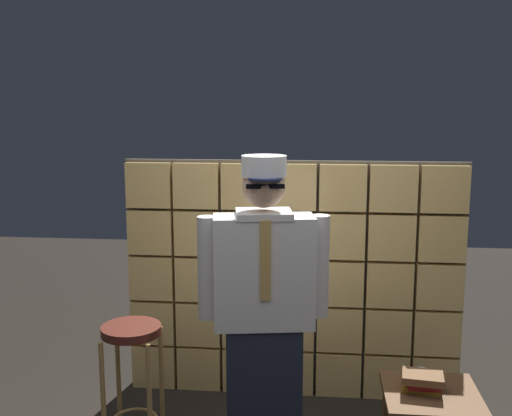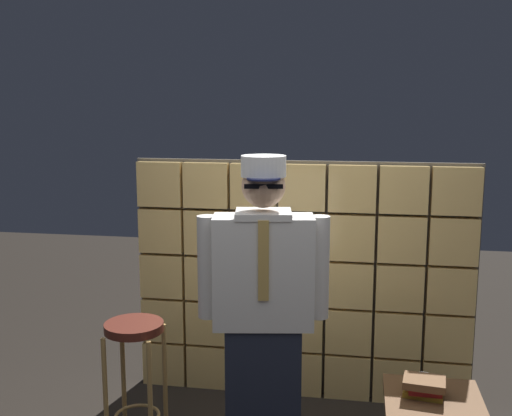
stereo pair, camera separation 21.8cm
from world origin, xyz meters
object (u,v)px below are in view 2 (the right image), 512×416
at_px(bar_stool, 135,358).
at_px(side_table, 433,409).
at_px(standing_person, 263,313).
at_px(book_stack, 424,387).
at_px(coffee_mug, 424,383).

height_order(bar_stool, side_table, bar_stool).
height_order(standing_person, book_stack, standing_person).
bearing_deg(bar_stool, standing_person, -1.51).
distance_m(standing_person, bar_stool, 0.82).
relative_size(bar_stool, coffee_mug, 6.53).
xyz_separation_m(standing_person, bar_stool, (-0.76, 0.02, -0.33)).
bearing_deg(side_table, coffee_mug, 120.81).
relative_size(standing_person, coffee_mug, 14.27).
height_order(bar_stool, coffee_mug, bar_stool).
distance_m(standing_person, book_stack, 0.95).
xyz_separation_m(standing_person, book_stack, (0.87, 0.04, -0.38)).
xyz_separation_m(side_table, coffee_mug, (-0.04, 0.07, 0.11)).
distance_m(bar_stool, side_table, 1.69).
relative_size(standing_person, book_stack, 7.53).
bearing_deg(side_table, book_stack, 170.73).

